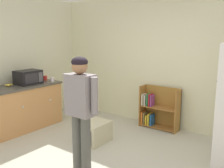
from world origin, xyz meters
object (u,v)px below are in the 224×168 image
Objects in this scene: kitchen_counter at (14,109)px; bookshelf at (157,110)px; pet_carrier at (94,132)px; clear_bottle at (38,76)px; white_cup at (52,80)px; standing_person at (81,106)px; microwave at (28,77)px; banana_bunch at (9,85)px; red_cup at (45,78)px.

kitchen_counter reaches higher than bookshelf.
bookshelf is 1.54× the size of pet_carrier.
white_cup is at bearing 19.65° from clear_bottle.
standing_person is 6.58× the size of clear_bottle.
banana_bunch is at bearing -104.19° from microwave.
bookshelf is at bearing 24.84° from red_cup.
white_cup reaches higher than kitchen_counter.
clear_bottle reaches higher than pet_carrier.
red_cup is (-2.22, -1.03, 0.58)m from bookshelf.
banana_bunch reaches higher than pet_carrier.
standing_person is at bearing -58.51° from pet_carrier.
red_cup reaches higher than kitchen_counter.
bookshelf is at bearing 28.57° from white_cup.
bookshelf is 3.46× the size of clear_bottle.
microwave is 3.03× the size of banana_bunch.
banana_bunch reaches higher than bookshelf.
standing_person is 17.04× the size of white_cup.
microwave is (-1.59, -0.19, 0.86)m from pet_carrier.
clear_bottle is at bearing -152.64° from bookshelf.
red_cup is at bearing 69.10° from clear_bottle.
pet_carrier is 5.81× the size of red_cup.
pet_carrier is at bearing 121.49° from standing_person.
microwave is (-2.15, -1.52, 0.67)m from bookshelf.
standing_person is 10.22× the size of banana_bunch.
microwave is at bearing -68.59° from clear_bottle.
standing_person is 2.28m from microwave.
bookshelf is 8.95× the size of red_cup.
banana_bunch is (-0.10, 0.01, 0.48)m from kitchen_counter.
banana_bunch reaches higher than kitchen_counter.
white_cup is (-1.96, 1.20, -0.03)m from standing_person.
pet_carrier is 1.61m from white_cup.
pet_carrier is 1.91m from clear_bottle.
microwave is 0.50m from red_cup.
standing_person is (0.01, -2.26, 0.61)m from bookshelf.
red_cup is at bearing -155.16° from bookshelf.
kitchen_counter is 8.11× the size of clear_bottle.
red_cup is at bearing 169.69° from pet_carrier.
kitchen_counter is 21.00× the size of white_cup.
kitchen_counter is 0.49m from banana_bunch.
microwave is 5.05× the size of white_cup.
clear_bottle is at bearing 174.98° from pet_carrier.
red_cup is at bearing 151.08° from standing_person.
standing_person reaches higher than pet_carrier.
standing_person is 2.30m from white_cup.
white_cup is at bearing -7.19° from red_cup.
kitchen_counter reaches higher than pet_carrier.
kitchen_counter is at bearing -79.24° from clear_bottle.
standing_person reaches higher than white_cup.
banana_bunch is (-0.09, -0.37, -0.11)m from microwave.
clear_bottle reaches higher than white_cup.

